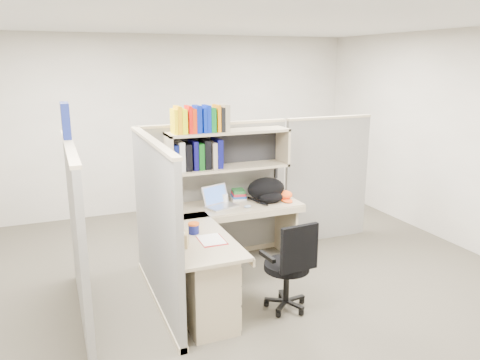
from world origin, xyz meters
name	(u,v)px	position (x,y,z in m)	size (l,w,h in m)	color
ground	(244,287)	(0.00, 0.00, 0.00)	(6.00, 6.00, 0.00)	#322F27
room_shell	(244,134)	(0.00, 0.00, 1.62)	(6.00, 6.00, 6.00)	#AFAA9E
cubicle	(196,197)	(-0.37, 0.45, 0.91)	(3.79, 1.84, 1.95)	#64635F
desk	(216,265)	(-0.41, -0.29, 0.44)	(1.74, 1.75, 0.73)	tan
laptop	(221,197)	(-0.05, 0.54, 0.85)	(0.33, 0.33, 0.24)	silver
backpack	(268,190)	(0.53, 0.55, 0.86)	(0.45, 0.35, 0.27)	black
orange_cap	(284,195)	(0.75, 0.55, 0.78)	(0.19, 0.22, 0.10)	#FD5216
snack_canister	(194,228)	(-0.57, -0.14, 0.78)	(0.11, 0.11, 0.10)	#0E1355
tissue_box	(181,236)	(-0.77, -0.40, 0.83)	(0.13, 0.13, 0.20)	tan
mouse	(248,206)	(0.21, 0.40, 0.75)	(0.09, 0.06, 0.03)	#8CA8C7
paper_cup	(225,198)	(0.04, 0.67, 0.78)	(0.07, 0.07, 0.11)	white
book_stack	(238,194)	(0.25, 0.77, 0.78)	(0.16, 0.22, 0.11)	gray
loose_paper	(211,239)	(-0.47, -0.35, 0.73)	(0.21, 0.28, 0.00)	silver
task_chair	(289,279)	(0.21, -0.60, 0.32)	(0.49, 0.45, 0.91)	black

